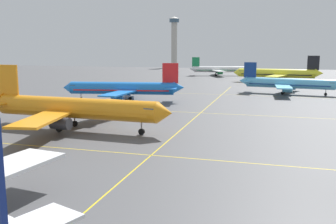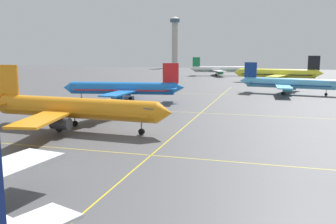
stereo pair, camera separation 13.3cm
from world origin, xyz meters
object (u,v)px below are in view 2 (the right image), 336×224
Objects in this scene: airliner_far_right_stand at (278,73)px; airliner_distant_taxiway at (219,69)px; control_tower at (175,38)px; airliner_third_row at (124,88)px; airliner_far_left_stand at (288,83)px; airliner_second_row at (73,108)px.

airliner_far_right_stand reaches higher than airliner_distant_taxiway.
control_tower is (-52.61, 94.45, 21.16)m from airliner_distant_taxiway.
airliner_third_row is 120.95m from airliner_distant_taxiway.
airliner_far_right_stand reaches higher than airliner_far_left_stand.
airliner_far_left_stand is at bearing -63.45° from control_tower.
control_tower is at bearing 122.87° from airliner_far_right_stand.
airliner_far_right_stand is (45.89, 80.58, 0.38)m from airliner_third_row.
control_tower reaches higher than airliner_far_left_stand.
airliner_far_right_stand reaches higher than airliner_second_row.
airliner_third_row reaches higher than airliner_distant_taxiway.
airliner_second_row is at bearing -108.15° from airliner_far_right_stand.
airliner_far_left_stand is (43.29, 75.03, -0.57)m from airliner_second_row.
airliner_third_row is at bearing -95.58° from airliner_distant_taxiway.
airliner_far_left_stand is 203.01m from control_tower.
airliner_third_row is 92.73m from airliner_far_right_stand.
airliner_second_row is at bearing -81.53° from airliner_third_row.
control_tower reaches higher than airliner_second_row.
control_tower is (-90.24, 180.62, 21.13)m from airliner_far_left_stand.
control_tower is (-40.86, 214.82, 20.89)m from airliner_third_row.
airliner_second_row is 1.17× the size of airliner_distant_taxiway.
airliner_second_row reaches higher than airliner_third_row.
airliner_distant_taxiway is 0.81× the size of control_tower.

